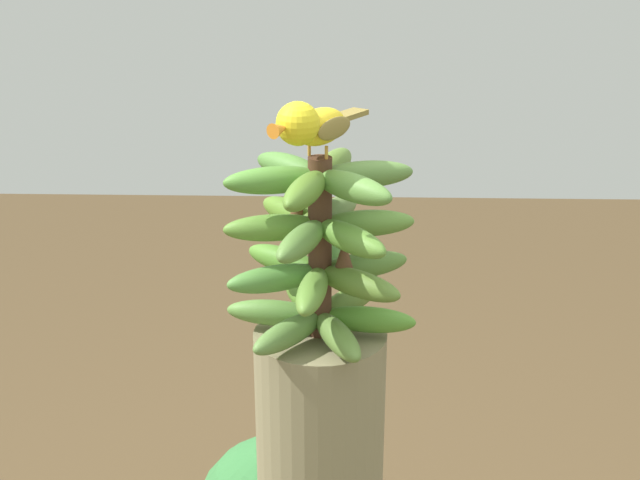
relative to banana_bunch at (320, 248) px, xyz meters
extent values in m
cylinder|color=#4C2D1E|center=(0.00, 0.00, 0.00)|extent=(0.04, 0.04, 0.29)
ellipsoid|color=#5B843D|center=(0.05, 0.06, -0.12)|extent=(0.13, 0.15, 0.04)
ellipsoid|color=#5A7D35|center=(-0.03, 0.07, -0.12)|extent=(0.10, 0.16, 0.04)
ellipsoid|color=#518D2C|center=(-0.07, 0.01, -0.12)|extent=(0.16, 0.06, 0.04)
ellipsoid|color=olive|center=(-0.05, -0.06, -0.12)|extent=(0.13, 0.15, 0.04)
ellipsoid|color=#54842B|center=(0.03, -0.07, -0.12)|extent=(0.10, 0.16, 0.04)
ellipsoid|color=#59893A|center=(0.08, -0.01, -0.12)|extent=(0.16, 0.06, 0.04)
ellipsoid|color=olive|center=(0.01, 0.07, -0.04)|extent=(0.06, 0.16, 0.04)
ellipsoid|color=#597B2E|center=(-0.06, 0.04, -0.04)|extent=(0.15, 0.13, 0.04)
ellipsoid|color=#527D31|center=(-0.07, -0.03, -0.04)|extent=(0.16, 0.10, 0.04)
ellipsoid|color=#4B8B31|center=(-0.01, -0.07, -0.04)|extent=(0.06, 0.16, 0.04)
ellipsoid|color=#548D2E|center=(0.06, -0.04, -0.04)|extent=(0.15, 0.13, 0.04)
ellipsoid|color=#508939|center=(0.07, 0.03, -0.04)|extent=(0.16, 0.10, 0.04)
ellipsoid|color=#5D7B3C|center=(-0.02, -0.07, 0.04)|extent=(0.09, 0.16, 0.04)
ellipsoid|color=#5C882B|center=(0.05, -0.05, 0.04)|extent=(0.13, 0.14, 0.04)
ellipsoid|color=#57872F|center=(0.07, 0.01, 0.04)|extent=(0.16, 0.07, 0.04)
ellipsoid|color=#598239|center=(0.02, 0.07, 0.04)|extent=(0.09, 0.16, 0.04)
ellipsoid|color=#5B8D33|center=(-0.05, 0.05, 0.04)|extent=(0.13, 0.14, 0.04)
ellipsoid|color=#5A8834|center=(-0.07, -0.01, 0.04)|extent=(0.16, 0.07, 0.04)
ellipsoid|color=#508A33|center=(0.07, 0.02, 0.11)|extent=(0.16, 0.08, 0.04)
ellipsoid|color=#557F2A|center=(0.02, 0.07, 0.11)|extent=(0.08, 0.16, 0.04)
ellipsoid|color=#598A3B|center=(-0.05, 0.05, 0.11)|extent=(0.14, 0.14, 0.04)
ellipsoid|color=#578139|center=(-0.07, -0.02, 0.11)|extent=(0.16, 0.08, 0.04)
ellipsoid|color=olive|center=(-0.02, -0.07, 0.11)|extent=(0.08, 0.16, 0.04)
ellipsoid|color=#4E8136|center=(0.05, -0.05, 0.11)|extent=(0.14, 0.14, 0.04)
cone|color=brown|center=(0.04, -0.02, 0.06)|extent=(0.04, 0.04, 0.06)
cone|color=brown|center=(-0.04, 0.02, -0.01)|extent=(0.04, 0.04, 0.06)
cylinder|color=#C68933|center=(0.02, -0.01, 0.15)|extent=(0.00, 0.01, 0.02)
cylinder|color=#C68933|center=(-0.01, 0.01, 0.15)|extent=(0.01, 0.01, 0.02)
ellipsoid|color=yellow|center=(0.00, 0.00, 0.19)|extent=(0.10, 0.12, 0.05)
ellipsoid|color=olive|center=(0.02, -0.02, 0.19)|extent=(0.05, 0.07, 0.03)
ellipsoid|color=olive|center=(-0.02, 0.01, 0.19)|extent=(0.05, 0.07, 0.03)
cube|color=olive|center=(-0.04, -0.07, 0.19)|extent=(0.06, 0.07, 0.01)
sphere|color=yellow|center=(0.03, 0.04, 0.20)|extent=(0.06, 0.06, 0.06)
sphere|color=black|center=(0.01, 0.06, 0.21)|extent=(0.01, 0.01, 0.01)
cone|color=orange|center=(0.05, 0.07, 0.20)|extent=(0.04, 0.04, 0.02)
camera|label=1|loc=(-0.04, 1.22, 0.48)|focal=47.81mm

